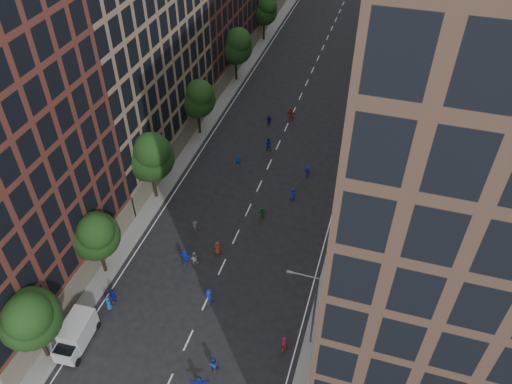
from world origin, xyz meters
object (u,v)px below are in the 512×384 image
at_px(streetlamp_near, 312,307).
at_px(skater_2, 214,364).
at_px(cargo_van, 76,334).
at_px(streetlamp_far, 365,107).
at_px(skater_0, 108,304).

relative_size(streetlamp_near, skater_2, 5.64).
relative_size(streetlamp_near, cargo_van, 1.89).
relative_size(cargo_van, skater_2, 2.98).
xyz_separation_m(streetlamp_near, skater_2, (-7.14, -4.95, -4.36)).
distance_m(cargo_van, skater_2, 12.59).
relative_size(streetlamp_far, skater_2, 5.64).
bearing_deg(skater_0, skater_2, -171.31).
bearing_deg(streetlamp_far, streetlamp_near, -90.00).
relative_size(cargo_van, skater_0, 2.93).
bearing_deg(streetlamp_far, skater_0, -118.32).
xyz_separation_m(skater_0, skater_2, (11.72, -2.94, -0.02)).
bearing_deg(streetlamp_far, cargo_van, -116.72).
bearing_deg(cargo_van, skater_0, 75.32).
bearing_deg(skater_0, streetlamp_near, -151.13).
relative_size(streetlamp_near, skater_0, 5.54).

